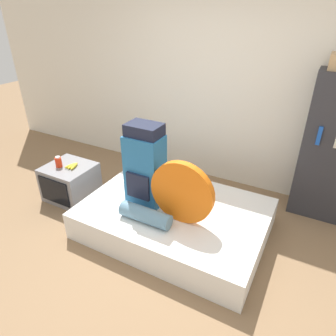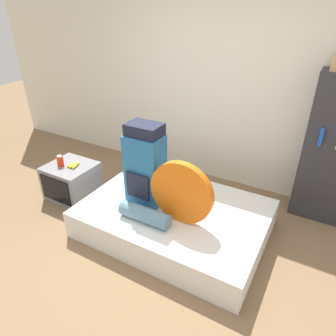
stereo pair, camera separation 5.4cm
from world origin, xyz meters
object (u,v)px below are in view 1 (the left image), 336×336
sleeping_roll (145,215)px  tent_bag (182,193)px  television (70,182)px  canister (59,162)px  backpack (145,166)px  bookshelf (333,150)px

sleeping_roll → tent_bag: bearing=32.9°
sleeping_roll → television: (-1.33, 0.30, -0.17)m
sleeping_roll → canister: canister is taller
tent_bag → canister: bearing=178.1°
backpack → tent_bag: backpack is taller
tent_bag → sleeping_roll: bearing=-147.1°
tent_bag → sleeping_roll: tent_bag is taller
television → canister: (-0.09, -0.05, 0.29)m
television → tent_bag: bearing=-3.8°
sleeping_roll → canister: size_ratio=3.86×
canister → bookshelf: bookshelf is taller
bookshelf → television: bearing=-157.5°
canister → bookshelf: size_ratio=0.08×
tent_bag → bookshelf: size_ratio=0.39×
sleeping_roll → canister: bearing=169.9°
canister → television: bearing=30.6°
television → canister: bearing=-149.4°
sleeping_roll → backpack: bearing=120.9°
tent_bag → television: size_ratio=1.13×
backpack → tent_bag: (0.48, -0.11, -0.11)m
sleeping_roll → bookshelf: bearing=44.5°
television → bookshelf: (2.83, 1.17, 0.60)m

